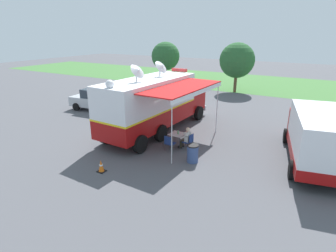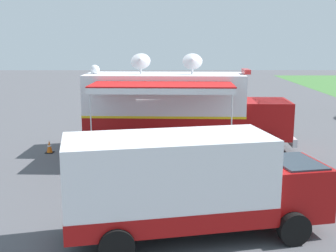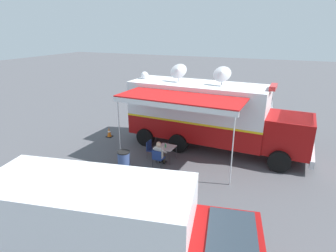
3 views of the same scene
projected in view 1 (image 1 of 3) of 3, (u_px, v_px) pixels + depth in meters
ground_plane at (149, 134)px, 17.46m from camera, size 100.00×100.00×0.00m
grass_verge at (244, 82)px, 35.43m from camera, size 80.00×14.00×0.01m
lot_stripe at (124, 116)px, 21.18m from camera, size 0.32×4.80×0.01m
command_truck at (156, 102)px, 17.40m from camera, size 5.09×9.58×4.53m
folding_table at (177, 135)px, 15.48m from camera, size 0.83×0.83×0.73m
water_bottle at (178, 132)px, 15.38m from camera, size 0.07×0.07×0.22m
folding_chair_at_table at (189, 140)px, 15.08m from camera, size 0.50×0.50×0.87m
folding_chair_beside_table at (169, 142)px, 14.84m from camera, size 0.50×0.50×0.87m
seated_responder at (186, 137)px, 15.13m from camera, size 0.67×0.57×1.25m
trash_bin at (193, 153)px, 13.61m from camera, size 0.57×0.57×0.91m
traffic_cone at (101, 166)px, 12.71m from camera, size 0.36×0.36×0.58m
support_truck at (315, 137)px, 13.18m from camera, size 3.37×7.07×2.70m
car_behind_truck at (96, 100)px, 22.58m from camera, size 4.33×2.27×1.76m
tree_far_left at (166, 56)px, 33.00m from camera, size 3.35×3.35×5.04m
tree_left_of_centre at (237, 60)px, 28.69m from camera, size 3.63×3.63×5.14m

